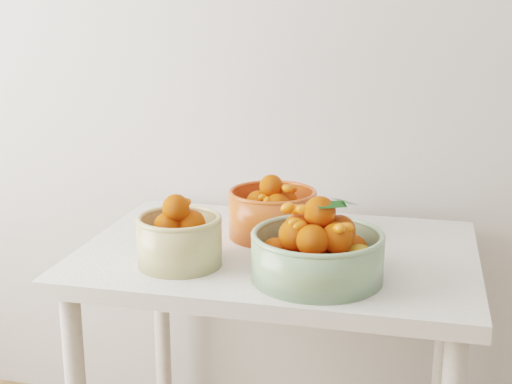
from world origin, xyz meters
The scene contains 4 objects.
table centered at (-0.24, 1.60, 0.65)m, with size 1.00×0.70×0.75m.
bowl_cream centered at (-0.45, 1.43, 0.82)m, with size 0.24×0.24×0.18m.
bowl_green centered at (-0.12, 1.42, 0.82)m, with size 0.37×0.37×0.20m.
bowl_orange centered at (-0.28, 1.70, 0.82)m, with size 0.28×0.28×0.17m.
Camera 1 is at (0.10, -0.09, 1.37)m, focal length 50.00 mm.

